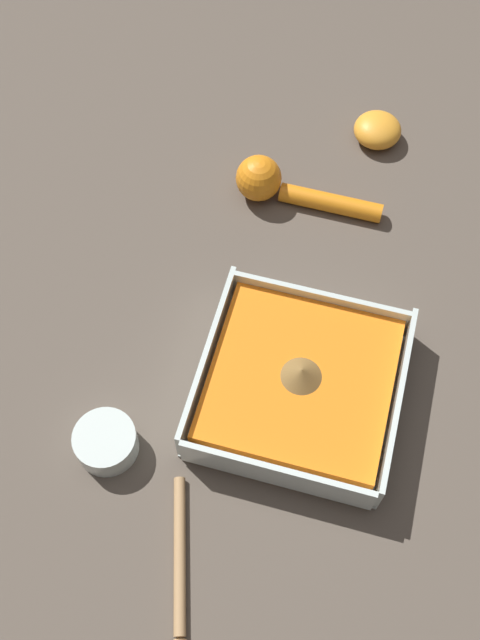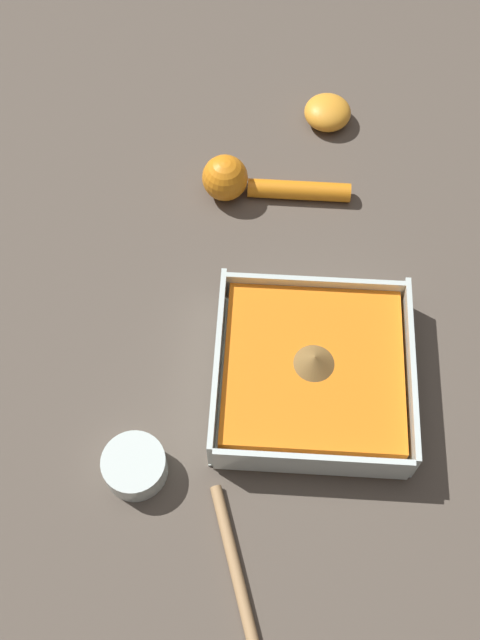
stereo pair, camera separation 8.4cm
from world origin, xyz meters
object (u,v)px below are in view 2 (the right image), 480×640
spice_bowl (135,467)px  lemon_half (328,112)px  wooden_spoon (242,595)px  lemon_squeezer (246,181)px  square_dish (312,375)px

spice_bowl → lemon_half: (-0.51, 0.20, 0.00)m
spice_bowl → wooden_spoon: (0.12, 0.12, -0.01)m
spice_bowl → wooden_spoon: size_ratio=0.35×
lemon_squeezer → wooden_spoon: (0.49, 0.02, -0.02)m
spice_bowl → lemon_half: bearing=158.6°
spice_bowl → lemon_half: size_ratio=1.05×
spice_bowl → lemon_squeezer: lemon_squeezer is taller
lemon_half → square_dish: bearing=-2.3°
spice_bowl → wooden_spoon: spice_bowl is taller
lemon_half → wooden_spoon: (0.62, -0.08, -0.01)m
square_dish → wooden_spoon: 0.24m
square_dish → spice_bowl: 0.21m
square_dish → lemon_half: 0.39m
spice_bowl → lemon_squeezer: bearing=165.9°
lemon_squeezer → wooden_spoon: 0.49m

